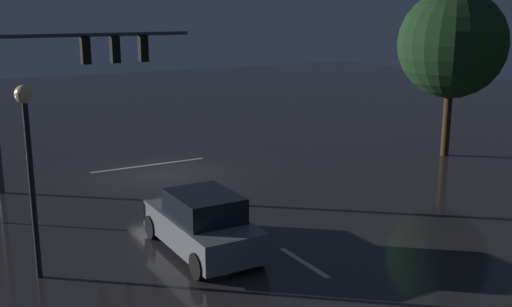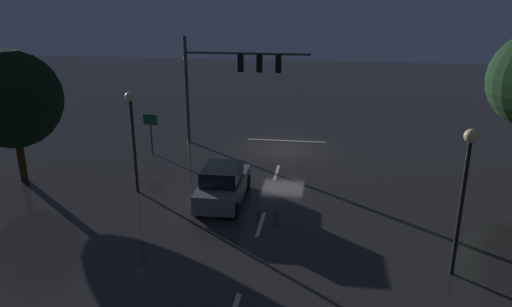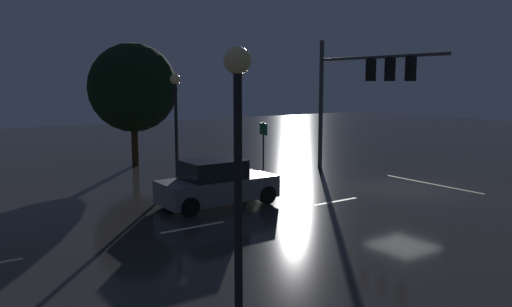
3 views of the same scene
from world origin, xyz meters
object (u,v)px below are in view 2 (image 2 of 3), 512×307
object	(u,v)px
traffic_signal_assembly	(231,72)
route_sign	(151,125)
street_lamp_right_kerb	(132,122)
tree_right_near	(12,99)
car_approaching	(223,185)
street_lamp_left_kerb	(465,176)

from	to	relation	value
traffic_signal_assembly	route_sign	xyz separation A→B (m)	(4.20, 2.62, -2.73)
street_lamp_right_kerb	route_sign	size ratio (longest dim) A/B	1.99
street_lamp_right_kerb	tree_right_near	bearing A→B (deg)	-4.59
car_approaching	street_lamp_right_kerb	world-z (taller)	street_lamp_right_kerb
route_sign	street_lamp_right_kerb	bearing A→B (deg)	102.95
traffic_signal_assembly	car_approaching	distance (m)	9.46
street_lamp_right_kerb	tree_right_near	distance (m)	6.19
tree_right_near	traffic_signal_assembly	bearing A→B (deg)	-139.81
car_approaching	tree_right_near	bearing A→B (deg)	-5.32
car_approaching	street_lamp_left_kerb	xyz separation A→B (m)	(-8.84, 4.74, 2.73)
traffic_signal_assembly	tree_right_near	bearing A→B (deg)	40.19
traffic_signal_assembly	car_approaching	size ratio (longest dim) A/B	1.72
traffic_signal_assembly	street_lamp_right_kerb	distance (m)	8.72
street_lamp_left_kerb	route_sign	distance (m)	18.01
traffic_signal_assembly	street_lamp_left_kerb	bearing A→B (deg)	127.23
tree_right_near	street_lamp_left_kerb	bearing A→B (deg)	163.45
street_lamp_left_kerb	car_approaching	bearing A→B (deg)	-28.20
street_lamp_left_kerb	street_lamp_right_kerb	xyz separation A→B (m)	(13.08, -5.21, -0.14)
traffic_signal_assembly	street_lamp_right_kerb	bearing A→B (deg)	70.21
route_sign	traffic_signal_assembly	bearing A→B (deg)	-148.08
tree_right_near	car_approaching	bearing A→B (deg)	174.68
street_lamp_left_kerb	tree_right_near	size ratio (longest dim) A/B	0.78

